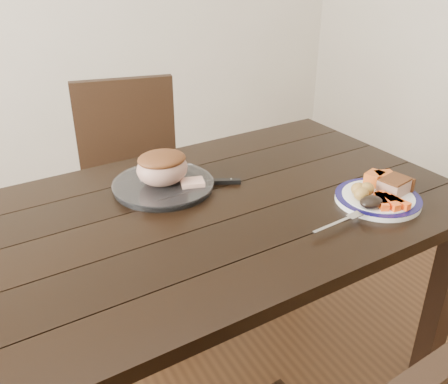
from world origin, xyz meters
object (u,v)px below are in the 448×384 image
serving_platter (163,186)px  fork (341,222)px  dining_table (197,238)px  pork_slice (394,186)px  chair_far (133,179)px  carving_knife (209,182)px  dinner_plate (378,199)px  roast_joint (162,169)px

serving_platter → fork: bearing=-53.1°
dining_table → pork_slice: size_ratio=18.94×
serving_platter → fork: size_ratio=1.72×
chair_far → carving_knife: 0.65m
fork → carving_knife: bearing=108.7°
chair_far → dining_table: bearing=98.6°
dinner_plate → serving_platter: 0.65m
dinner_plate → dining_table: bearing=157.7°
fork → roast_joint: bearing=120.2°
chair_far → carving_knife: chair_far is taller
pork_slice → carving_knife: bearing=142.0°
dining_table → fork: fork is taller
chair_far → dinner_plate: (0.46, -0.94, 0.23)m
roast_joint → serving_platter: bearing=0.0°
chair_far → fork: (0.26, -1.01, 0.25)m
serving_platter → carving_knife: size_ratio=1.03×
dinner_plate → roast_joint: roast_joint is taller
serving_platter → pork_slice: pork_slice is taller
chair_far → roast_joint: 0.64m
pork_slice → serving_platter: bearing=146.7°
dining_table → chair_far: chair_far is taller
serving_platter → roast_joint: (-0.00, 0.00, 0.06)m
pork_slice → dinner_plate: bearing=175.2°
dining_table → chair_far: size_ratio=1.78×
roast_joint → pork_slice: bearing=-33.3°
dining_table → carving_knife: size_ratio=5.57×
dining_table → pork_slice: bearing=-20.7°
chair_far → dinner_plate: bearing=127.8°
chair_far → carving_knife: bearing=108.5°
chair_far → serving_platter: size_ratio=3.03×
dinner_plate → roast_joint: size_ratio=1.57×
dining_table → dinner_plate: 0.55m
dining_table → carving_knife: (0.11, 0.14, 0.10)m
dining_table → carving_knife: carving_knife is taller
serving_platter → dinner_plate: bearing=-35.7°
serving_platter → dining_table: bearing=-80.3°
chair_far → carving_knife: (0.07, -0.60, 0.23)m
pork_slice → fork: 0.26m
carving_knife → fork: bearing=-38.8°
dining_table → serving_platter: (-0.03, 0.18, 0.10)m
fork → carving_knife: (-0.19, 0.41, -0.01)m
dining_table → dinner_plate: size_ratio=6.60×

